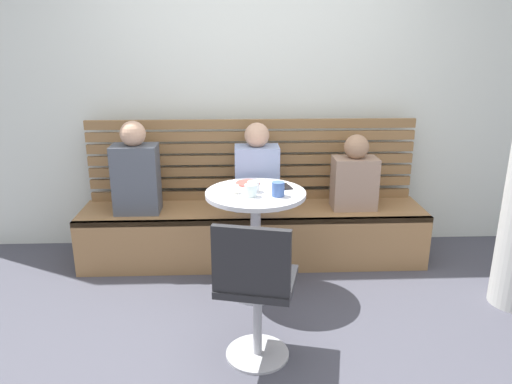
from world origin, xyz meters
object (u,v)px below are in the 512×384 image
at_px(booth_bench, 253,234).
at_px(phone_on_table, 285,186).
at_px(cup_mug_blue, 278,189).
at_px(cup_glass_short, 251,190).
at_px(person_adult, 136,173).
at_px(person_child_left, 257,171).
at_px(plate_small, 248,183).
at_px(cup_espresso_small, 235,189).
at_px(white_chair, 255,288).
at_px(cafe_table, 256,222).
at_px(cup_ceramic_white, 253,187).
at_px(person_child_middle, 355,177).

height_order(booth_bench, phone_on_table, phone_on_table).
height_order(cup_mug_blue, cup_glass_short, cup_mug_blue).
xyz_separation_m(person_adult, phone_on_table, (1.10, -0.37, -0.01)).
height_order(person_child_left, plate_small, person_child_left).
xyz_separation_m(person_adult, cup_espresso_small, (0.75, -0.49, 0.01)).
height_order(cup_mug_blue, plate_small, cup_mug_blue).
relative_size(booth_bench, cup_espresso_small, 48.21).
distance_m(cup_glass_short, plate_small, 0.28).
bearing_deg(person_adult, white_chair, -56.22).
height_order(cup_espresso_small, cup_glass_short, cup_glass_short).
relative_size(cafe_table, phone_on_table, 5.29).
bearing_deg(person_adult, booth_bench, 2.24).
distance_m(cup_ceramic_white, cup_mug_blue, 0.19).
bearing_deg(white_chair, cup_mug_blue, 76.04).
distance_m(cafe_table, cup_glass_short, 0.28).
xyz_separation_m(cup_espresso_small, phone_on_table, (0.35, 0.13, -0.02)).
height_order(booth_bench, cup_espresso_small, cup_espresso_small).
xyz_separation_m(cup_glass_short, plate_small, (-0.01, 0.28, -0.03)).
bearing_deg(cafe_table, cup_glass_short, -111.95).
xyz_separation_m(white_chair, person_child_middle, (0.83, 1.30, 0.23)).
bearing_deg(cup_ceramic_white, person_adult, 152.18).
xyz_separation_m(cup_mug_blue, cup_espresso_small, (-0.28, 0.07, -0.02)).
bearing_deg(cup_ceramic_white, person_child_middle, 31.08).
bearing_deg(cup_espresso_small, person_child_middle, 29.01).
bearing_deg(person_child_left, cup_glass_short, -96.14).
xyz_separation_m(person_adult, person_child_left, (0.92, 0.06, -0.01)).
height_order(person_child_middle, cup_glass_short, person_child_middle).
bearing_deg(white_chair, booth_bench, 88.50).
bearing_deg(phone_on_table, cup_glass_short, -156.60).
height_order(cafe_table, cup_ceramic_white, cup_ceramic_white).
xyz_separation_m(person_child_middle, cup_mug_blue, (-0.65, -0.59, 0.09)).
height_order(person_adult, person_child_left, person_adult).
bearing_deg(person_child_middle, person_child_left, 177.57).
bearing_deg(cup_glass_short, person_adult, 146.69).
height_order(person_adult, phone_on_table, person_adult).
relative_size(cup_mug_blue, cup_glass_short, 1.19).
height_order(person_adult, cup_glass_short, person_adult).
distance_m(cup_mug_blue, phone_on_table, 0.21).
relative_size(cafe_table, person_child_middle, 1.26).
height_order(cafe_table, cup_mug_blue, cup_mug_blue).
distance_m(person_child_left, person_child_middle, 0.76).
xyz_separation_m(person_child_left, person_child_middle, (0.76, -0.03, -0.04)).
bearing_deg(person_child_middle, cup_ceramic_white, -148.92).
bearing_deg(phone_on_table, person_adult, 146.43).
distance_m(booth_bench, person_child_middle, 0.92).
bearing_deg(phone_on_table, cup_ceramic_white, -171.99).
relative_size(booth_bench, cafe_table, 3.65).
height_order(person_child_middle, plate_small, person_child_middle).
xyz_separation_m(cafe_table, cup_mug_blue, (0.14, -0.10, 0.27)).
relative_size(cup_mug_blue, cup_espresso_small, 1.70).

